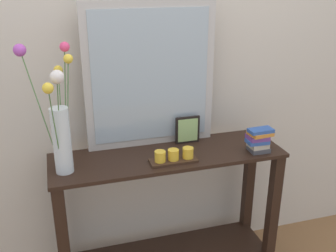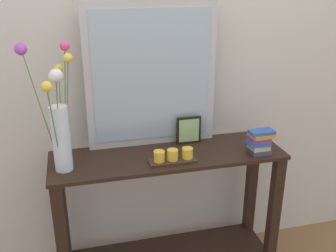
% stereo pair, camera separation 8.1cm
% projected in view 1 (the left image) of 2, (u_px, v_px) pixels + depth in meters
% --- Properties ---
extents(wall_back, '(6.40, 0.08, 2.70)m').
position_uv_depth(wall_back, '(152.00, 47.00, 2.17)').
color(wall_back, beige).
rests_on(wall_back, ground).
extents(console_table, '(1.24, 0.37, 0.84)m').
position_uv_depth(console_table, '(168.00, 209.00, 2.21)').
color(console_table, black).
rests_on(console_table, ground).
extents(mirror_leaning, '(0.70, 0.03, 0.78)m').
position_uv_depth(mirror_leaning, '(151.00, 76.00, 2.07)').
color(mirror_leaning, '#B7B2AD').
rests_on(mirror_leaning, console_table).
extents(tall_vase_left, '(0.25, 0.26, 0.61)m').
position_uv_depth(tall_vase_left, '(59.00, 123.00, 1.81)').
color(tall_vase_left, silver).
rests_on(tall_vase_left, console_table).
extents(candle_tray, '(0.24, 0.09, 0.07)m').
position_uv_depth(candle_tray, '(174.00, 157.00, 1.99)').
color(candle_tray, '#382316').
rests_on(candle_tray, console_table).
extents(picture_frame_small, '(0.14, 0.01, 0.16)m').
position_uv_depth(picture_frame_small, '(188.00, 130.00, 2.19)').
color(picture_frame_small, black).
rests_on(picture_frame_small, console_table).
extents(book_stack, '(0.14, 0.10, 0.13)m').
position_uv_depth(book_stack, '(259.00, 140.00, 2.09)').
color(book_stack, '#424247').
rests_on(book_stack, console_table).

